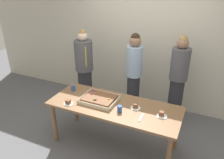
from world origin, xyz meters
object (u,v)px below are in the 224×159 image
Objects in this scene: sheet_cake at (99,99)px; person_green_shirt_behind at (134,74)px; drink_cup_middle at (73,88)px; party_table at (114,110)px; plated_slice_near_left at (136,107)px; plated_slice_near_right at (162,115)px; cake_server_utensil at (141,117)px; drink_cup_nearest at (120,109)px; person_striped_tie_right at (84,69)px; plated_slice_far_left at (68,103)px; person_serving_front at (178,80)px.

person_green_shirt_behind is (0.22, 1.00, 0.08)m from sheet_cake.
drink_cup_middle is at bearing -29.78° from person_green_shirt_behind.
plated_slice_near_left is at bearing 7.80° from party_table.
plated_slice_near_right is 0.09× the size of person_green_shirt_behind.
person_green_shirt_behind reaches higher than sheet_cake.
person_green_shirt_behind reaches higher than cake_server_utensil.
drink_cup_nearest is 0.06× the size of person_green_shirt_behind.
plated_slice_near_right is 1.97m from person_striped_tie_right.
person_green_shirt_behind is at bearing 127.57° from plated_slice_near_right.
drink_cup_middle is at bearing 113.50° from plated_slice_far_left.
person_striped_tie_right is (-1.04, 0.86, 0.18)m from party_table.
plated_slice_near_left reaches higher than plated_slice_far_left.
person_green_shirt_behind is 1.01m from person_striped_tie_right.
drink_cup_middle is (-0.18, 0.41, 0.02)m from plated_slice_far_left.
person_green_shirt_behind is (-0.19, 1.15, 0.06)m from drink_cup_nearest.
cake_server_utensil is (-0.25, -0.15, -0.02)m from plated_slice_near_right.
plated_slice_far_left is 0.09× the size of person_striped_tie_right.
person_serving_front is (0.62, 1.22, 0.06)m from drink_cup_nearest.
party_table is at bearing -9.40° from drink_cup_middle.
sheet_cake is 0.59m from drink_cup_middle.
person_green_shirt_behind is (-0.78, 1.01, 0.09)m from plated_slice_near_right.
plated_slice_near_right is 0.09× the size of person_serving_front.
person_green_shirt_behind reaches higher than plated_slice_near_right.
person_green_shirt_behind is at bearing 64.39° from plated_slice_far_left.
party_table is 1.22× the size of person_striped_tie_right.
plated_slice_near_right is (1.00, -0.01, -0.01)m from sheet_cake.
drink_cup_middle reaches higher than plated_slice_near_left.
drink_cup_nearest is 0.06× the size of person_striped_tie_right.
party_table is 3.68× the size of sheet_cake.
plated_slice_near_left is 1.50× the size of drink_cup_middle.
person_serving_front reaches higher than person_striped_tie_right.
drink_cup_middle is (-0.84, 0.14, 0.14)m from party_table.
cake_server_utensil is at bearing -149.26° from plated_slice_near_right.
plated_slice_near_left is 0.09× the size of person_green_shirt_behind.
plated_slice_far_left is 1.50× the size of drink_cup_middle.
drink_cup_nearest and drink_cup_middle have the same top height.
plated_slice_far_left is at bearing -2.53° from person_serving_front.
plated_slice_near_right is 1.00× the size of plated_slice_far_left.
sheet_cake is at bearing -12.39° from drink_cup_middle.
person_green_shirt_behind is (0.61, 1.28, 0.09)m from plated_slice_far_left.
cake_server_utensil is 0.12× the size of person_serving_front.
drink_cup_middle is at bearing -26.75° from person_striped_tie_right.
person_green_shirt_behind is (-0.53, 1.16, 0.11)m from cake_server_utensil.
plated_slice_near_right is at bearing 10.97° from plated_slice_far_left.
drink_cup_nearest is (0.81, 0.13, 0.02)m from plated_slice_far_left.
person_green_shirt_behind is at bearing -41.34° from person_serving_front.
person_striped_tie_right reaches higher than drink_cup_nearest.
drink_cup_nearest is 1.17m from person_green_shirt_behind.
drink_cup_nearest reaches higher than cake_server_utensil.
party_table is at bearing -2.77° from sheet_cake.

